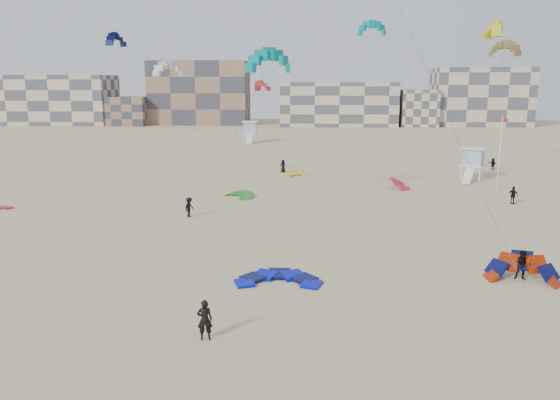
{
  "coord_description": "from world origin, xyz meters",
  "views": [
    {
      "loc": [
        1.72,
        -26.85,
        11.52
      ],
      "look_at": [
        0.03,
        6.0,
        4.52
      ],
      "focal_mm": 35.0,
      "sensor_mm": 36.0,
      "label": 1
    }
  ],
  "objects_px": {
    "kite_ground_orange": "(522,281)",
    "lifeguard_tower_near": "(473,164)",
    "kitesurfer_main": "(205,320)",
    "kite_ground_blue": "(278,282)"
  },
  "relations": [
    {
      "from": "kite_ground_blue",
      "to": "kite_ground_orange",
      "type": "relative_size",
      "value": 1.13
    },
    {
      "from": "lifeguard_tower_near",
      "to": "kite_ground_orange",
      "type": "bearing_deg",
      "value": -76.12
    },
    {
      "from": "kitesurfer_main",
      "to": "lifeguard_tower_near",
      "type": "bearing_deg",
      "value": -127.93
    },
    {
      "from": "kite_ground_blue",
      "to": "lifeguard_tower_near",
      "type": "xyz_separation_m",
      "value": [
        21.85,
        36.7,
        1.96
      ]
    },
    {
      "from": "kite_ground_orange",
      "to": "kitesurfer_main",
      "type": "distance_m",
      "value": 19.51
    },
    {
      "from": "kite_ground_blue",
      "to": "kitesurfer_main",
      "type": "distance_m",
      "value": 8.22
    },
    {
      "from": "lifeguard_tower_near",
      "to": "kitesurfer_main",
      "type": "bearing_deg",
      "value": -93.81
    },
    {
      "from": "kitesurfer_main",
      "to": "lifeguard_tower_near",
      "type": "distance_m",
      "value": 50.79
    },
    {
      "from": "kite_ground_orange",
      "to": "lifeguard_tower_near",
      "type": "xyz_separation_m",
      "value": [
        7.31,
        35.74,
        1.96
      ]
    },
    {
      "from": "kite_ground_orange",
      "to": "lifeguard_tower_near",
      "type": "bearing_deg",
      "value": 93.53
    }
  ]
}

